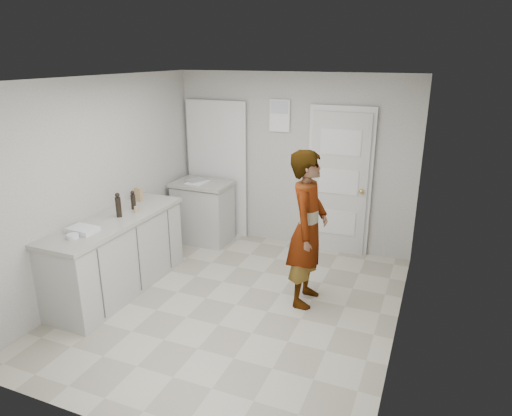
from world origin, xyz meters
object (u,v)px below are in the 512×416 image
at_px(spice_jar, 136,209).
at_px(baking_dish, 83,230).
at_px(oil_cruet_a, 133,200).
at_px(egg_bowl, 73,236).
at_px(person, 308,229).
at_px(oil_cruet_b, 118,205).
at_px(cake_mix_box, 138,194).

bearing_deg(spice_jar, baking_dish, -99.93).
height_order(oil_cruet_a, baking_dish, oil_cruet_a).
xyz_separation_m(oil_cruet_a, egg_bowl, (-0.00, -1.02, -0.09)).
relative_size(person, spice_jar, 24.53).
relative_size(oil_cruet_a, oil_cruet_b, 0.80).
height_order(person, spice_jar, person).
distance_m(cake_mix_box, spice_jar, 0.46).
height_order(spice_jar, egg_bowl, spice_jar).
bearing_deg(person, spice_jar, 97.54).
bearing_deg(baking_dish, oil_cruet_b, 84.87).
relative_size(cake_mix_box, baking_dish, 0.54).
xyz_separation_m(baking_dish, egg_bowl, (0.03, -0.18, -0.00)).
height_order(spice_jar, oil_cruet_b, oil_cruet_b).
height_order(oil_cruet_b, egg_bowl, oil_cruet_b).
bearing_deg(person, baking_dish, 114.86).
xyz_separation_m(spice_jar, oil_cruet_b, (-0.08, -0.21, 0.10)).
xyz_separation_m(person, cake_mix_box, (-2.28, 0.05, 0.12)).
height_order(oil_cruet_a, oil_cruet_b, oil_cruet_b).
relative_size(baking_dish, egg_bowl, 2.58).
distance_m(cake_mix_box, baking_dish, 1.15).
xyz_separation_m(cake_mix_box, oil_cruet_b, (0.16, -0.59, 0.05)).
bearing_deg(person, oil_cruet_b, 102.61).
bearing_deg(oil_cruet_b, cake_mix_box, 104.96).
height_order(cake_mix_box, oil_cruet_b, oil_cruet_b).
distance_m(cake_mix_box, oil_cruet_a, 0.33).
bearing_deg(person, egg_bowl, 118.82).
bearing_deg(cake_mix_box, egg_bowl, -77.31).
bearing_deg(baking_dish, egg_bowl, -80.41).
distance_m(oil_cruet_b, egg_bowl, 0.73).
xyz_separation_m(spice_jar, egg_bowl, (-0.10, -0.93, -0.01)).
xyz_separation_m(oil_cruet_a, baking_dish, (-0.03, -0.84, -0.09)).
bearing_deg(egg_bowl, oil_cruet_a, 89.80).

